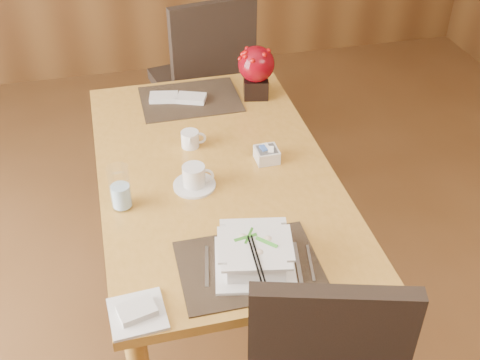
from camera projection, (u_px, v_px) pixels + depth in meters
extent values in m
cube|color=#BB8534|center=(215.00, 172.00, 2.37)|extent=(0.90, 1.50, 0.04)
cylinder|color=#BB8534|center=(114.00, 163.00, 3.06)|extent=(0.07, 0.07, 0.71)
cylinder|color=#BB8534|center=(364.00, 354.00, 2.14)|extent=(0.07, 0.07, 0.71)
cylinder|color=#BB8534|center=(262.00, 143.00, 3.20)|extent=(0.07, 0.07, 0.71)
cube|color=black|center=(249.00, 266.00, 1.93)|extent=(0.45, 0.33, 0.01)
cube|color=black|center=(190.00, 99.00, 2.78)|extent=(0.45, 0.33, 0.01)
cube|color=silver|center=(255.00, 265.00, 1.93)|extent=(0.30, 0.30, 0.01)
cube|color=silver|center=(255.00, 254.00, 1.90)|extent=(0.21, 0.21, 0.09)
cylinder|color=#C9BE6C|center=(255.00, 254.00, 1.90)|extent=(0.17, 0.17, 0.07)
cylinder|color=silver|center=(194.00, 185.00, 2.26)|extent=(0.16, 0.16, 0.01)
cylinder|color=silver|center=(194.00, 176.00, 2.24)|extent=(0.11, 0.11, 0.08)
cylinder|color=black|center=(193.00, 168.00, 2.22)|extent=(0.08, 0.08, 0.01)
cylinder|color=white|center=(120.00, 188.00, 2.12)|extent=(0.08, 0.08, 0.17)
cube|color=silver|center=(267.00, 155.00, 2.39)|extent=(0.09, 0.09, 0.05)
cube|color=black|center=(256.00, 87.00, 2.79)|extent=(0.13, 0.13, 0.09)
sphere|color=maroon|center=(256.00, 64.00, 2.71)|extent=(0.17, 0.17, 0.17)
cube|color=silver|center=(137.00, 314.00, 1.77)|extent=(0.17, 0.17, 0.01)
cube|color=black|center=(328.00, 353.00, 1.67)|extent=(0.44, 0.17, 0.51)
cube|color=black|center=(201.00, 83.00, 3.46)|extent=(0.57, 0.57, 0.06)
cube|color=black|center=(214.00, 51.00, 3.12)|extent=(0.47, 0.14, 0.53)
cylinder|color=black|center=(220.00, 99.00, 3.83)|extent=(0.04, 0.04, 0.45)
cylinder|color=black|center=(247.00, 131.00, 3.54)|extent=(0.04, 0.04, 0.45)
cylinder|color=black|center=(160.00, 113.00, 3.70)|extent=(0.04, 0.04, 0.45)
cylinder|color=black|center=(182.00, 146.00, 3.41)|extent=(0.04, 0.04, 0.45)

